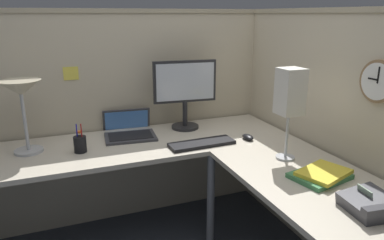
{
  "coord_description": "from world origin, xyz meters",
  "views": [
    {
      "loc": [
        -0.72,
        -1.75,
        1.54
      ],
      "look_at": [
        0.1,
        0.34,
        0.88
      ],
      "focal_mm": 33.63,
      "sensor_mm": 36.0,
      "label": 1
    }
  ],
  "objects_px": {
    "pen_cup": "(80,144)",
    "book_stack": "(321,175)",
    "office_phone": "(370,205)",
    "wall_clock": "(379,81)",
    "monitor": "(185,89)",
    "computer_mouse": "(248,137)",
    "desk_lamp_paper": "(290,94)",
    "desk_lamp_dome": "(21,94)",
    "laptop": "(129,130)",
    "keyboard": "(202,143)"
  },
  "relations": [
    {
      "from": "monitor",
      "to": "computer_mouse",
      "type": "height_order",
      "value": "monitor"
    },
    {
      "from": "computer_mouse",
      "to": "office_phone",
      "type": "xyz_separation_m",
      "value": [
        0.01,
        -1.0,
        0.02
      ]
    },
    {
      "from": "computer_mouse",
      "to": "office_phone",
      "type": "relative_size",
      "value": 0.46
    },
    {
      "from": "monitor",
      "to": "computer_mouse",
      "type": "xyz_separation_m",
      "value": [
        0.31,
        -0.39,
        -0.28
      ]
    },
    {
      "from": "pen_cup",
      "to": "desk_lamp_paper",
      "type": "bearing_deg",
      "value": -26.12
    },
    {
      "from": "pen_cup",
      "to": "book_stack",
      "type": "bearing_deg",
      "value": -36.78
    },
    {
      "from": "computer_mouse",
      "to": "book_stack",
      "type": "relative_size",
      "value": 0.32
    },
    {
      "from": "laptop",
      "to": "pen_cup",
      "type": "xyz_separation_m",
      "value": [
        -0.35,
        -0.24,
        0.03
      ]
    },
    {
      "from": "monitor",
      "to": "desk_lamp_dome",
      "type": "height_order",
      "value": "monitor"
    },
    {
      "from": "desk_lamp_paper",
      "to": "wall_clock",
      "type": "height_order",
      "value": "wall_clock"
    },
    {
      "from": "desk_lamp_paper",
      "to": "desk_lamp_dome",
      "type": "bearing_deg",
      "value": 154.8
    },
    {
      "from": "desk_lamp_paper",
      "to": "book_stack",
      "type": "bearing_deg",
      "value": -87.75
    },
    {
      "from": "desk_lamp_paper",
      "to": "keyboard",
      "type": "bearing_deg",
      "value": 133.9
    },
    {
      "from": "laptop",
      "to": "computer_mouse",
      "type": "xyz_separation_m",
      "value": [
        0.72,
        -0.42,
        -0.01
      ]
    },
    {
      "from": "desk_lamp_dome",
      "to": "office_phone",
      "type": "distance_m",
      "value": 1.92
    },
    {
      "from": "computer_mouse",
      "to": "desk_lamp_dome",
      "type": "relative_size",
      "value": 0.23
    },
    {
      "from": "computer_mouse",
      "to": "pen_cup",
      "type": "distance_m",
      "value": 1.09
    },
    {
      "from": "keyboard",
      "to": "computer_mouse",
      "type": "xyz_separation_m",
      "value": [
        0.33,
        -0.01,
        0.01
      ]
    },
    {
      "from": "book_stack",
      "to": "desk_lamp_dome",
      "type": "bearing_deg",
      "value": 146.02
    },
    {
      "from": "desk_lamp_dome",
      "to": "keyboard",
      "type": "bearing_deg",
      "value": -15.01
    },
    {
      "from": "monitor",
      "to": "wall_clock",
      "type": "bearing_deg",
      "value": -58.25
    },
    {
      "from": "keyboard",
      "to": "desk_lamp_paper",
      "type": "bearing_deg",
      "value": -48.37
    },
    {
      "from": "book_stack",
      "to": "wall_clock",
      "type": "height_order",
      "value": "wall_clock"
    },
    {
      "from": "computer_mouse",
      "to": "wall_clock",
      "type": "bearing_deg",
      "value": -62.34
    },
    {
      "from": "book_stack",
      "to": "pen_cup",
      "type": "bearing_deg",
      "value": 143.22
    },
    {
      "from": "laptop",
      "to": "office_phone",
      "type": "relative_size",
      "value": 1.8
    },
    {
      "from": "monitor",
      "to": "pen_cup",
      "type": "distance_m",
      "value": 0.83
    },
    {
      "from": "monitor",
      "to": "book_stack",
      "type": "xyz_separation_m",
      "value": [
        0.35,
        -1.05,
        -0.27
      ]
    },
    {
      "from": "desk_lamp_dome",
      "to": "desk_lamp_paper",
      "type": "xyz_separation_m",
      "value": [
        1.4,
        -0.66,
        0.02
      ]
    },
    {
      "from": "pen_cup",
      "to": "office_phone",
      "type": "distance_m",
      "value": 1.6
    },
    {
      "from": "laptop",
      "to": "desk_lamp_dome",
      "type": "xyz_separation_m",
      "value": [
        -0.65,
        -0.12,
        0.34
      ]
    },
    {
      "from": "monitor",
      "to": "desk_lamp_paper",
      "type": "xyz_separation_m",
      "value": [
        0.34,
        -0.76,
        0.09
      ]
    },
    {
      "from": "desk_lamp_paper",
      "to": "laptop",
      "type": "bearing_deg",
      "value": 134.06
    },
    {
      "from": "desk_lamp_dome",
      "to": "pen_cup",
      "type": "relative_size",
      "value": 2.47
    },
    {
      "from": "book_stack",
      "to": "monitor",
      "type": "bearing_deg",
      "value": 108.58
    },
    {
      "from": "laptop",
      "to": "wall_clock",
      "type": "bearing_deg",
      "value": -45.28
    },
    {
      "from": "wall_clock",
      "to": "pen_cup",
      "type": "bearing_deg",
      "value": 149.4
    },
    {
      "from": "book_stack",
      "to": "desk_lamp_paper",
      "type": "xyz_separation_m",
      "value": [
        -0.01,
        0.29,
        0.36
      ]
    },
    {
      "from": "office_phone",
      "to": "desk_lamp_paper",
      "type": "relative_size",
      "value": 0.43
    },
    {
      "from": "monitor",
      "to": "desk_lamp_paper",
      "type": "bearing_deg",
      "value": -65.74
    },
    {
      "from": "computer_mouse",
      "to": "desk_lamp_paper",
      "type": "relative_size",
      "value": 0.2
    },
    {
      "from": "computer_mouse",
      "to": "office_phone",
      "type": "height_order",
      "value": "office_phone"
    },
    {
      "from": "laptop",
      "to": "monitor",
      "type": "bearing_deg",
      "value": -3.31
    },
    {
      "from": "monitor",
      "to": "wall_clock",
      "type": "relative_size",
      "value": 2.27
    },
    {
      "from": "office_phone",
      "to": "wall_clock",
      "type": "height_order",
      "value": "wall_clock"
    },
    {
      "from": "book_stack",
      "to": "wall_clock",
      "type": "xyz_separation_m",
      "value": [
        0.3,
        -0.0,
        0.46
      ]
    },
    {
      "from": "desk_lamp_dome",
      "to": "wall_clock",
      "type": "relative_size",
      "value": 2.02
    },
    {
      "from": "pen_cup",
      "to": "book_stack",
      "type": "relative_size",
      "value": 0.55
    },
    {
      "from": "keyboard",
      "to": "computer_mouse",
      "type": "relative_size",
      "value": 4.13
    },
    {
      "from": "keyboard",
      "to": "book_stack",
      "type": "xyz_separation_m",
      "value": [
        0.38,
        -0.68,
        0.01
      ]
    }
  ]
}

